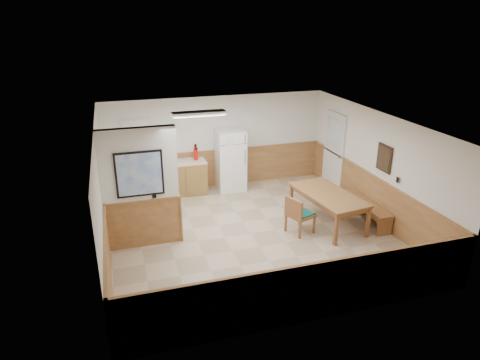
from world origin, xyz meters
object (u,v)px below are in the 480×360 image
object	(u,v)px
refrigerator	(231,160)
dining_chair	(297,213)
soap_bottle	(139,161)
dining_bench	(366,206)
fire_extinguisher	(196,153)
dining_table	(328,197)

from	to	relation	value
refrigerator	dining_chair	distance (m)	3.00
refrigerator	soap_bottle	bearing A→B (deg)	-179.90
soap_bottle	dining_bench	bearing A→B (deg)	-30.00
refrigerator	fire_extinguisher	world-z (taller)	refrigerator
refrigerator	dining_chair	bearing A→B (deg)	-75.52
refrigerator	fire_extinguisher	bearing A→B (deg)	178.10
soap_bottle	fire_extinguisher	bearing A→B (deg)	0.08
dining_chair	fire_extinguisher	world-z (taller)	fire_extinguisher
dining_bench	fire_extinguisher	world-z (taller)	fire_extinguisher
refrigerator	dining_table	distance (m)	3.08
refrigerator	dining_bench	xyz separation A→B (m)	(2.48, -2.76, -0.49)
refrigerator	dining_bench	bearing A→B (deg)	-46.81
refrigerator	soap_bottle	xyz separation A→B (m)	(-2.39, 0.05, 0.19)
dining_chair	soap_bottle	bearing A→B (deg)	115.24
dining_chair	soap_bottle	xyz separation A→B (m)	(-3.07, 2.96, 0.53)
dining_table	soap_bottle	bearing A→B (deg)	137.17
fire_extinguisher	soap_bottle	world-z (taller)	fire_extinguisher
dining_table	dining_bench	distance (m)	1.01
refrigerator	fire_extinguisher	xyz separation A→B (m)	(-0.93, 0.05, 0.26)
fire_extinguisher	dining_bench	bearing A→B (deg)	-28.29
refrigerator	dining_chair	xyz separation A→B (m)	(0.68, -2.91, -0.34)
dining_table	dining_chair	distance (m)	0.89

